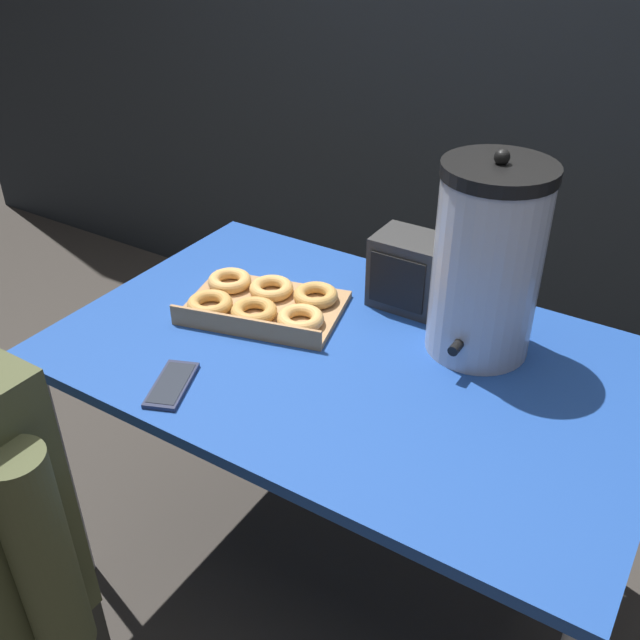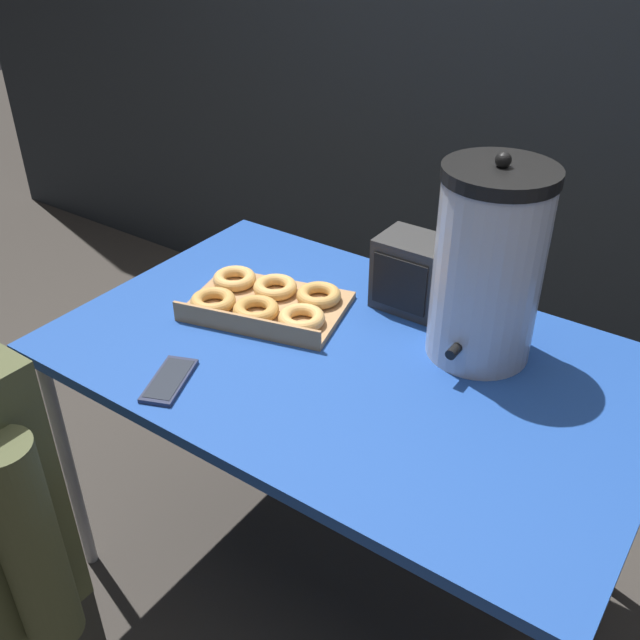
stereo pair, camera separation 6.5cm
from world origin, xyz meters
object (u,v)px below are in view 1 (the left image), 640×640
at_px(cell_phone, 172,385).
at_px(space_heater, 409,271).
at_px(donut_box, 263,303).
at_px(coffee_urn, 487,262).

bearing_deg(cell_phone, space_heater, 42.74).
distance_m(donut_box, coffee_urn, 0.55).
bearing_deg(coffee_urn, cell_phone, -135.17).
xyz_separation_m(coffee_urn, space_heater, (-0.22, 0.09, -0.13)).
distance_m(cell_phone, space_heater, 0.63).
relative_size(coffee_urn, cell_phone, 2.65).
bearing_deg(space_heater, coffee_urn, -22.32).
height_order(coffee_urn, cell_phone, coffee_urn).
xyz_separation_m(donut_box, coffee_urn, (0.50, 0.13, 0.20)).
bearing_deg(donut_box, cell_phone, -101.76).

